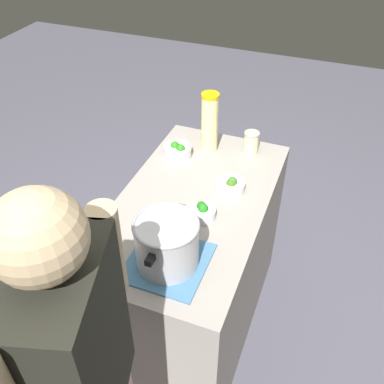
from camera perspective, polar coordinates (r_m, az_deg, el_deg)
name	(u,v)px	position (r m, az deg, el deg)	size (l,w,h in m)	color
ground_plane	(192,320)	(2.53, 0.00, -16.38)	(8.00, 8.00, 0.00)	#514F5C
counter_slab	(192,268)	(2.19, 0.00, -9.90)	(1.15, 0.63, 0.87)	gray
dish_cloth	(168,262)	(1.63, -3.19, -9.16)	(0.30, 0.29, 0.01)	teal
cooking_pot	(167,242)	(1.55, -3.33, -6.63)	(0.30, 0.24, 0.19)	#B7B7BC
lemonade_pitcher	(210,123)	(2.13, 2.32, 9.05)	(0.09, 0.09, 0.31)	#F4EC98
mason_jar	(251,143)	(2.17, 7.76, 6.41)	(0.08, 0.08, 0.12)	beige
broccoli_bowl_front	(231,185)	(1.93, 5.09, 0.86)	(0.13, 0.13, 0.07)	silver
broccoli_bowl_center	(203,212)	(1.79, 1.42, -2.64)	(0.10, 0.10, 0.07)	silver
broccoli_bowl_back	(178,151)	(2.14, -1.90, 5.45)	(0.14, 0.14, 0.08)	silver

